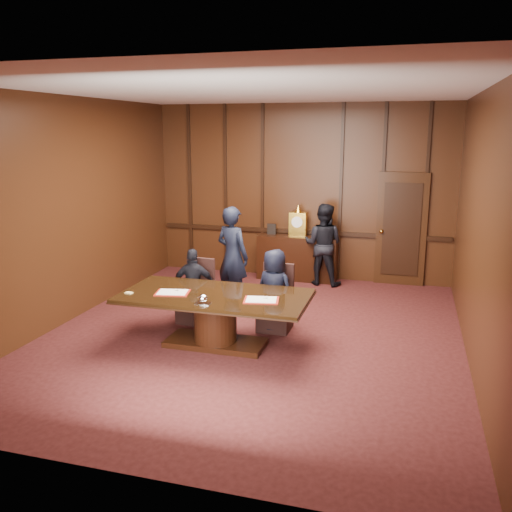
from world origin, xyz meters
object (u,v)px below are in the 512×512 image
(conference_table, at_px, (215,311))
(signatory_left, at_px, (194,286))
(witness_left, at_px, (233,256))
(signatory_right, at_px, (274,291))
(witness_right, at_px, (323,244))
(sideboard, at_px, (298,256))

(conference_table, distance_m, signatory_left, 1.03)
(signatory_left, relative_size, witness_left, 0.69)
(witness_left, bearing_deg, signatory_left, 94.81)
(signatory_right, distance_m, witness_right, 2.77)
(witness_right, bearing_deg, signatory_right, 90.42)
(sideboard, xyz_separation_m, witness_right, (0.55, -0.21, 0.32))
(conference_table, relative_size, signatory_right, 2.08)
(signatory_left, relative_size, witness_right, 0.74)
(sideboard, xyz_separation_m, witness_left, (-0.74, -1.94, 0.38))
(sideboard, distance_m, witness_left, 2.11)
(conference_table, xyz_separation_m, witness_right, (0.94, 3.55, 0.29))
(sideboard, distance_m, signatory_right, 2.97)
(sideboard, height_order, witness_left, witness_left)
(witness_right, bearing_deg, conference_table, 81.58)
(signatory_left, bearing_deg, witness_right, -135.21)
(signatory_left, bearing_deg, sideboard, -124.61)
(sideboard, relative_size, signatory_right, 1.27)
(sideboard, xyz_separation_m, conference_table, (-0.39, -3.76, 0.02))
(signatory_right, xyz_separation_m, witness_right, (0.29, 2.75, 0.17))
(sideboard, xyz_separation_m, signatory_left, (-1.04, -2.96, 0.11))
(conference_table, relative_size, signatory_left, 2.20)
(sideboard, bearing_deg, witness_left, -110.90)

